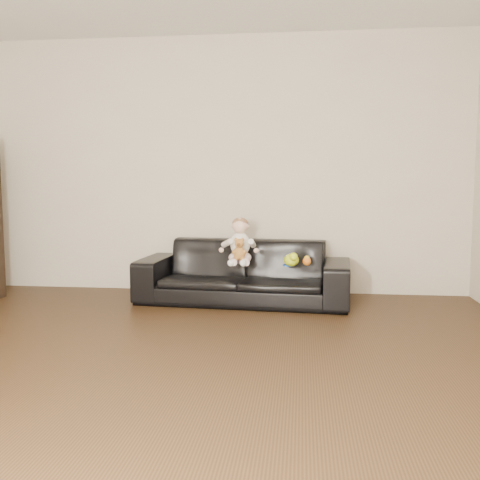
# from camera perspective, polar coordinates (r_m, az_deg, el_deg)

# --- Properties ---
(floor) EXTENTS (5.50, 5.50, 0.00)m
(floor) POSITION_cam_1_polar(r_m,az_deg,el_deg) (3.04, -10.15, -15.59)
(floor) COLOR #352313
(floor) RESTS_ON ground
(wall_back) EXTENTS (5.00, 0.00, 5.00)m
(wall_back) POSITION_cam_1_polar(r_m,az_deg,el_deg) (5.52, -2.10, 7.95)
(wall_back) COLOR beige
(wall_back) RESTS_ON ground
(sofa) EXTENTS (2.02, 0.91, 0.58)m
(sofa) POSITION_cam_1_polar(r_m,az_deg,el_deg) (5.05, 0.38, -3.40)
(sofa) COLOR black
(sofa) RESTS_ON floor
(baby) EXTENTS (0.32, 0.39, 0.43)m
(baby) POSITION_cam_1_polar(r_m,az_deg,el_deg) (4.91, -0.02, -0.38)
(baby) COLOR silver
(baby) RESTS_ON sofa
(teddy_bear) EXTENTS (0.11, 0.12, 0.20)m
(teddy_bear) POSITION_cam_1_polar(r_m,az_deg,el_deg) (4.79, -0.08, -1.03)
(teddy_bear) COLOR #A26B2E
(teddy_bear) RESTS_ON sofa
(toy_green) EXTENTS (0.15, 0.18, 0.11)m
(toy_green) POSITION_cam_1_polar(r_m,az_deg,el_deg) (4.80, 5.49, -2.14)
(toy_green) COLOR #C2DF1A
(toy_green) RESTS_ON sofa
(toy_rattle) EXTENTS (0.09, 0.09, 0.08)m
(toy_rattle) POSITION_cam_1_polar(r_m,az_deg,el_deg) (4.86, 7.14, -2.27)
(toy_rattle) COLOR orange
(toy_rattle) RESTS_ON sofa
(toy_blue_disc) EXTENTS (0.12, 0.12, 0.01)m
(toy_blue_disc) POSITION_cam_1_polar(r_m,az_deg,el_deg) (4.83, 5.15, -2.70)
(toy_blue_disc) COLOR blue
(toy_blue_disc) RESTS_ON sofa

